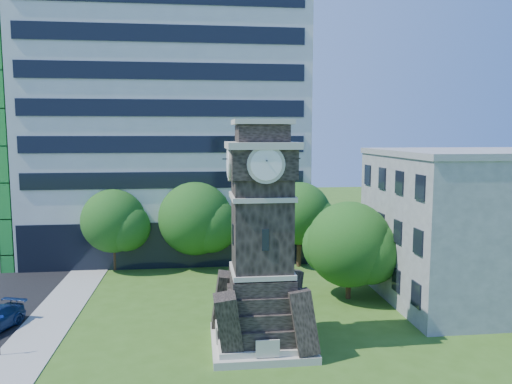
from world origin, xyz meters
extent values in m
plane|color=#345819|center=(0.00, 0.00, 0.00)|extent=(160.00, 160.00, 0.00)
cube|color=gray|center=(-9.50, 5.00, 0.03)|extent=(3.00, 70.00, 0.06)
cube|color=#BAB3A2|center=(3.00, 2.00, 0.20)|extent=(5.40, 5.40, 0.40)
cube|color=#BAB3A2|center=(3.00, 2.00, 0.55)|extent=(4.80, 4.80, 0.30)
cube|color=black|center=(3.00, 2.00, 7.20)|extent=(3.00, 3.00, 6.40)
cube|color=#BAB3A2|center=(3.00, 2.00, 4.20)|extent=(3.25, 3.25, 0.25)
cube|color=#BAB3A2|center=(3.00, 2.00, 8.20)|extent=(3.25, 3.25, 0.25)
cube|color=black|center=(3.00, 0.48, 6.20)|extent=(0.35, 0.08, 1.10)
cube|color=black|center=(3.00, 2.00, 10.00)|extent=(3.30, 3.30, 1.60)
cube|color=#BAB3A2|center=(3.00, 2.00, 10.90)|extent=(3.70, 3.70, 0.35)
cylinder|color=white|center=(3.00, 0.23, 10.00)|extent=(1.56, 0.06, 1.56)
cylinder|color=white|center=(1.23, 2.00, 10.00)|extent=(0.06, 1.56, 1.56)
cube|color=black|center=(3.00, 2.00, 11.50)|extent=(2.60, 2.60, 0.90)
cube|color=#BAB3A2|center=(3.00, 2.00, 12.10)|extent=(3.00, 3.00, 0.25)
cube|color=silver|center=(-3.00, 26.00, 14.00)|extent=(25.00, 15.00, 28.00)
cube|color=black|center=(-3.00, 18.80, 2.00)|extent=(24.50, 0.80, 4.00)
cube|color=#9EA1A4|center=(20.00, 8.00, 5.00)|extent=(15.00, 12.00, 10.00)
cube|color=#9EA1A4|center=(20.00, 8.00, 10.20)|extent=(15.20, 12.20, 0.40)
imported|color=#4A4B4F|center=(15.35, 4.09, 0.70)|extent=(5.18, 2.63, 1.40)
cube|color=black|center=(1.14, 0.41, 0.37)|extent=(0.06, 0.48, 0.75)
cube|color=black|center=(2.95, 0.41, 0.37)|extent=(0.06, 0.48, 0.75)
cube|color=black|center=(2.04, 0.41, 0.48)|extent=(1.92, 0.51, 0.04)
cube|color=black|center=(2.04, 0.64, 0.78)|extent=(1.92, 0.04, 0.43)
cylinder|color=#332114|center=(-7.40, 18.55, 1.23)|extent=(0.36, 0.36, 2.45)
sphere|color=#1F601C|center=(-7.40, 18.55, 4.23)|extent=(5.38, 5.38, 5.38)
sphere|color=#1F601C|center=(-6.32, 18.01, 3.75)|extent=(4.04, 4.04, 4.04)
sphere|color=#1F601C|center=(-8.34, 19.22, 3.95)|extent=(3.77, 3.77, 3.77)
cylinder|color=#332114|center=(-0.59, 18.63, 1.24)|extent=(0.40, 0.40, 2.48)
sphere|color=#2D5B1B|center=(-0.59, 18.63, 4.28)|extent=(6.33, 6.33, 6.33)
sphere|color=#2D5B1B|center=(0.68, 18.00, 3.79)|extent=(4.75, 4.75, 4.75)
sphere|color=#2D5B1B|center=(-1.70, 19.42, 4.00)|extent=(4.43, 4.43, 4.43)
cylinder|color=#332114|center=(8.32, 17.80, 1.36)|extent=(0.41, 0.41, 2.71)
sphere|color=#225C1B|center=(8.32, 17.80, 4.67)|extent=(5.40, 5.40, 5.40)
sphere|color=#225C1B|center=(9.40, 17.26, 4.14)|extent=(4.05, 4.05, 4.05)
sphere|color=#225C1B|center=(7.38, 18.48, 4.37)|extent=(3.78, 3.78, 3.78)
cylinder|color=#332114|center=(10.05, 9.05, 1.13)|extent=(0.36, 0.36, 2.25)
sphere|color=#2E631D|center=(10.05, 9.05, 3.88)|extent=(5.95, 5.95, 5.95)
sphere|color=#2E631D|center=(11.24, 8.45, 3.44)|extent=(4.46, 4.46, 4.46)
sphere|color=#2E631D|center=(9.01, 9.79, 3.63)|extent=(4.16, 4.16, 4.16)
camera|label=1|loc=(-0.34, -23.85, 11.53)|focal=35.00mm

